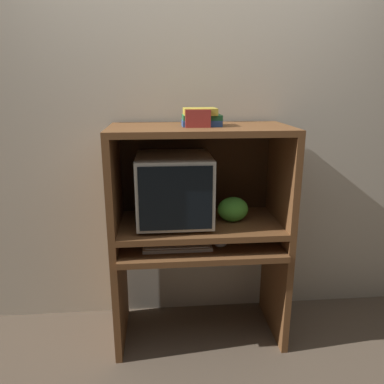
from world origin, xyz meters
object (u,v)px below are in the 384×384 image
keyboard (177,246)px  snack_bag (233,209)px  book_stack (201,117)px  crt_monitor (174,189)px  mouse (221,244)px  storage_box (197,118)px

keyboard → snack_bag: size_ratio=2.16×
book_stack → crt_monitor: bearing=-179.8°
snack_bag → crt_monitor: bearing=178.6°
keyboard → mouse: size_ratio=5.59×
crt_monitor → keyboard: 0.34m
crt_monitor → mouse: (0.27, -0.12, -0.32)m
book_stack → mouse: bearing=-47.5°
crt_monitor → keyboard: (0.01, -0.12, -0.32)m
mouse → book_stack: (-0.11, 0.12, 0.74)m
keyboard → storage_box: (0.12, 0.08, 0.74)m
crt_monitor → storage_box: storage_box is taller
snack_bag → storage_box: (-0.23, -0.03, 0.56)m
crt_monitor → book_stack: (0.16, 0.00, 0.42)m
keyboard → book_stack: bearing=39.3°
keyboard → storage_box: 0.75m
crt_monitor → keyboard: bearing=-85.1°
keyboard → crt_monitor: bearing=94.9°
crt_monitor → mouse: 0.43m
snack_bag → mouse: bearing=-129.4°
book_stack → keyboard: bearing=-140.7°
storage_box → keyboard: bearing=-146.3°
crt_monitor → keyboard: size_ratio=1.10×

